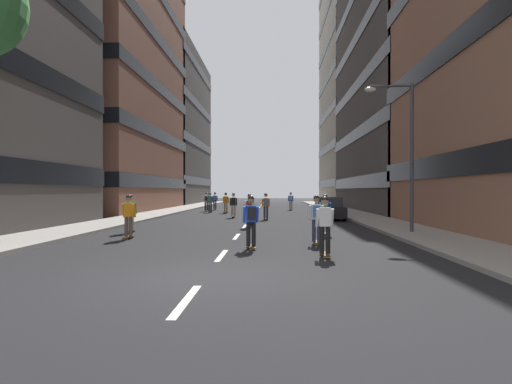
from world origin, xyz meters
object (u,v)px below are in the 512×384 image
at_px(skater_7, 266,204).
at_px(skater_12, 215,200).
at_px(skater_3, 325,223).
at_px(parked_car_near, 328,209).
at_px(streetlamp_right, 403,141).
at_px(skater_0, 251,218).
at_px(skater_1, 130,211).
at_px(skater_5, 210,201).
at_px(skater_9, 233,204).
at_px(skater_6, 206,200).
at_px(skater_10, 226,202).
at_px(skater_8, 316,216).
at_px(skater_13, 249,208).
at_px(skater_11, 291,200).
at_px(skater_2, 129,214).
at_px(skater_4, 325,212).

distance_m(skater_7, skater_12, 14.52).
bearing_deg(skater_3, parked_car_near, 81.95).
bearing_deg(streetlamp_right, parked_car_near, 101.96).
distance_m(skater_0, skater_12, 27.57).
relative_size(skater_1, skater_3, 1.00).
distance_m(parked_car_near, skater_5, 12.39).
bearing_deg(skater_1, skater_0, -40.20).
height_order(skater_9, skater_12, same).
bearing_deg(skater_6, skater_10, -52.99).
relative_size(skater_5, skater_8, 1.00).
relative_size(skater_12, skater_13, 1.00).
height_order(streetlamp_right, skater_9, streetlamp_right).
height_order(skater_8, skater_9, same).
bearing_deg(skater_11, skater_7, -99.39).
bearing_deg(skater_8, skater_1, 156.15).
height_order(skater_5, skater_8, same).
distance_m(skater_2, skater_5, 19.64).
xyz_separation_m(streetlamp_right, skater_2, (-11.52, -2.00, -3.15)).
relative_size(parked_car_near, skater_8, 2.47).
bearing_deg(skater_5, streetlamp_right, -57.41).
distance_m(skater_11, skater_12, 7.61).
distance_m(skater_1, skater_5, 17.34).
distance_m(skater_12, skater_13, 19.79).
bearing_deg(skater_4, skater_11, 91.27).
bearing_deg(skater_5, skater_13, -73.26).
height_order(skater_7, skater_9, same).
bearing_deg(skater_4, streetlamp_right, 3.02).
xyz_separation_m(parked_car_near, skater_4, (-1.43, -9.62, 0.32)).
bearing_deg(skater_0, skater_10, 98.87).
bearing_deg(skater_0, skater_4, 55.69).
bearing_deg(skater_0, skater_2, 152.88).
bearing_deg(skater_12, skater_8, -73.98).
bearing_deg(skater_2, skater_12, 90.05).
distance_m(skater_10, skater_12, 6.00).
relative_size(skater_6, skater_7, 1.00).
bearing_deg(skater_13, skater_10, 101.83).
xyz_separation_m(skater_3, skater_8, (0.05, 2.81, 0.03)).
height_order(streetlamp_right, skater_6, streetlamp_right).
height_order(streetlamp_right, skater_5, streetlamp_right).
height_order(skater_1, skater_12, same).
height_order(skater_2, skater_9, same).
bearing_deg(skater_11, skater_10, -134.94).
xyz_separation_m(skater_7, skater_8, (2.05, -12.27, 0.00)).
height_order(skater_4, skater_6, same).
bearing_deg(skater_12, skater_0, -79.35).
distance_m(parked_car_near, skater_6, 14.24).
bearing_deg(parked_car_near, skater_4, -98.47).
relative_size(streetlamp_right, skater_0, 3.65).
xyz_separation_m(parked_car_near, streetlamp_right, (2.00, -9.44, 3.44)).
distance_m(streetlamp_right, skater_11, 23.17).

